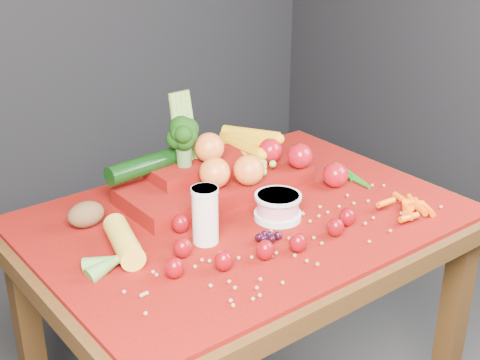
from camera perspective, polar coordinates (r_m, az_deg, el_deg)
table at (r=1.74m, az=0.41°, el=-6.07°), size 1.10×0.80×0.75m
red_cloth at (r=1.69m, az=0.42°, el=-3.12°), size 1.05×0.75×0.01m
milk_glass at (r=1.53m, az=-2.99°, el=-2.86°), size 0.06×0.06×0.14m
yogurt_bowl at (r=1.66m, az=3.25°, el=-2.21°), size 0.12×0.12×0.06m
strawberry_scatter at (r=1.52m, az=-0.06°, el=-5.27°), size 0.54×0.28×0.05m
dark_grape_cluster at (r=1.56m, az=2.40°, el=-4.84°), size 0.06×0.05×0.03m
soybean_scatter at (r=1.56m, az=4.99°, el=-5.44°), size 0.84×0.24×0.01m
corn_ear at (r=1.50m, az=-10.35°, el=-6.25°), size 0.22×0.25×0.06m
potato at (r=1.66m, az=-13.01°, el=-2.88°), size 0.09×0.07×0.06m
baby_carrot_pile at (r=1.74m, az=13.80°, el=-2.21°), size 0.17×0.17×0.03m
green_bean_pile at (r=1.91m, az=9.46°, el=0.27°), size 0.14×0.12×0.01m
produce_mound at (r=1.80m, az=-1.71°, el=0.91°), size 0.59×0.36×0.27m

